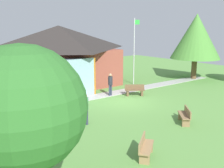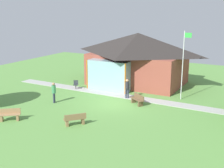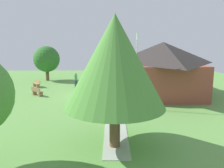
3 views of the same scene
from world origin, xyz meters
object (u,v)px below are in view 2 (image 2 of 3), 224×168
Objects in this scene: bench_rear_near_path at (138,100)px; visitor_strolling_lawn at (54,91)px; bench_front_center at (75,120)px; pavilion at (137,58)px; flagpole at (183,63)px; bench_front_left at (10,115)px; visitor_on_path at (127,87)px; patio_chair_west at (76,85)px.

bench_rear_near_path is 0.85× the size of visitor_strolling_lawn.
bench_front_center is 0.81× the size of visitor_strolling_lawn.
pavilion reaches higher than visitor_strolling_lawn.
flagpole is at bearing 14.33° from bench_front_center.
bench_rear_near_path is 1.04× the size of bench_front_center.
bench_front_left is (-9.28, -10.74, -2.85)m from flagpole.
flagpole reaches higher than pavilion.
flagpole is 3.40× the size of visitor_on_path.
bench_front_left is at bearing 85.46° from bench_rear_near_path.
patio_chair_west reaches higher than bench_rear_near_path.
flagpole is 6.88× the size of patio_chair_west.
visitor_strolling_lawn is at bearing 95.25° from bench_front_center.
visitor_on_path is at bearing -0.88° from bench_rear_near_path.
bench_front_left is at bearing -134.32° from visitor_on_path.
pavilion is 5.71m from visitor_on_path.
pavilion is 5.85× the size of visitor_on_path.
visitor_on_path reaches higher than bench_front_center.
visitor_on_path and visitor_strolling_lawn have the same top height.
patio_chair_west is (-0.75, 9.13, 0.01)m from bench_front_left.
bench_front_center is 1.65× the size of patio_chair_west.
pavilion is 11.84× the size of patio_chair_west.
bench_front_left is 0.84× the size of visitor_strolling_lawn.
patio_chair_west is 0.49× the size of visitor_on_path.
flagpole is (5.73, -3.26, 0.50)m from pavilion.
bench_front_center is at bearing 161.08° from bench_front_left.
pavilion is 7.40m from bench_rear_near_path.
visitor_on_path is (0.43, 7.25, 0.62)m from bench_front_center.
visitor_on_path is (-1.50, 1.12, 0.62)m from bench_rear_near_path.
patio_chair_west is at bearing -122.35° from bench_front_left.
visitor_on_path is 6.31m from visitor_strolling_lawn.
flagpole is 10.76m from bench_front_center.
bench_front_center is at bearing -107.98° from visitor_on_path.
flagpole is at bearing 101.58° from visitor_strolling_lawn.
visitor_strolling_lawn is (-3.40, -9.28, -1.72)m from pavilion.
pavilion is at bearing 138.04° from visitor_strolling_lawn.
bench_front_left is at bearing -23.71° from visitor_strolling_lawn.
pavilion reaches higher than bench_front_left.
bench_rear_near_path is 7.40m from patio_chair_west.
visitor_strolling_lawn is (-6.35, -2.91, 0.62)m from bench_rear_near_path.
visitor_strolling_lawn is at bearing -128.91° from bench_front_left.
visitor_strolling_lawn is (-4.85, -4.03, 0.00)m from visitor_on_path.
patio_chair_west is (-7.25, 1.50, 0.01)m from bench_rear_near_path.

